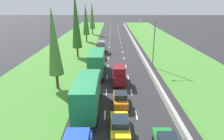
# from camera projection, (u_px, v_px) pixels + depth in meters

# --- Properties ---
(ground_plane) EXTENTS (300.00, 300.00, 0.00)m
(ground_plane) POSITION_uv_depth(u_px,v_px,m) (114.00, 45.00, 59.49)
(ground_plane) COLOR #28282B
(ground_plane) RESTS_ON ground
(grass_verge_left) EXTENTS (14.00, 140.00, 0.04)m
(grass_verge_left) POSITION_uv_depth(u_px,v_px,m) (71.00, 45.00, 59.43)
(grass_verge_left) COLOR #478433
(grass_verge_left) RESTS_ON ground
(grass_verge_right) EXTENTS (14.00, 140.00, 0.04)m
(grass_verge_right) POSITION_uv_depth(u_px,v_px,m) (163.00, 45.00, 59.55)
(grass_verge_right) COLOR #478433
(grass_verge_right) RESTS_ON ground
(median_barrier) EXTENTS (0.44, 120.00, 0.85)m
(median_barrier) POSITION_uv_depth(u_px,v_px,m) (134.00, 44.00, 59.38)
(median_barrier) COLOR #9E9B93
(median_barrier) RESTS_ON ground
(lane_markings) EXTENTS (3.64, 116.00, 0.01)m
(lane_markings) POSITION_uv_depth(u_px,v_px,m) (114.00, 45.00, 59.49)
(lane_markings) COLOR white
(lane_markings) RESTS_ON ground
(yellow_sedan_centre_lane) EXTENTS (1.82, 4.50, 1.64)m
(yellow_sedan_centre_lane) POSITION_uv_depth(u_px,v_px,m) (119.00, 125.00, 19.15)
(yellow_sedan_centre_lane) COLOR yellow
(yellow_sedan_centre_lane) RESTS_ON ground
(green_box_truck_left_lane) EXTENTS (2.46, 9.40, 4.18)m
(green_box_truck_left_lane) POSITION_uv_depth(u_px,v_px,m) (87.00, 94.00, 22.64)
(green_box_truck_left_lane) COLOR black
(green_box_truck_left_lane) RESTS_ON ground
(green_box_truck_left_lane_fourth) EXTENTS (2.46, 9.40, 4.18)m
(green_box_truck_left_lane_fourth) POSITION_uv_depth(u_px,v_px,m) (96.00, 62.00, 34.67)
(green_box_truck_left_lane_fourth) COLOR black
(green_box_truck_left_lane_fourth) RESTS_ON ground
(grey_hatchback_left_lane) EXTENTS (1.74, 3.90, 1.72)m
(grey_hatchback_left_lane) POSITION_uv_depth(u_px,v_px,m) (99.00, 55.00, 44.79)
(grey_hatchback_left_lane) COLOR slate
(grey_hatchback_left_lane) RESTS_ON ground
(orange_hatchback_centre_lane) EXTENTS (1.74, 3.90, 1.72)m
(orange_hatchback_centre_lane) POSITION_uv_depth(u_px,v_px,m) (120.00, 99.00, 24.41)
(orange_hatchback_centre_lane) COLOR orange
(orange_hatchback_centre_lane) RESTS_ON ground
(maroon_van_centre_lane) EXTENTS (1.96, 4.90, 2.82)m
(maroon_van_centre_lane) POSITION_uv_depth(u_px,v_px,m) (118.00, 75.00, 30.95)
(maroon_van_centre_lane) COLOR maroon
(maroon_van_centre_lane) RESTS_ON ground
(grey_van_left_lane) EXTENTS (1.96, 4.90, 2.82)m
(grey_van_left_lane) POSITION_uv_depth(u_px,v_px,m) (100.00, 47.00, 50.42)
(grey_van_left_lane) COLOR slate
(grey_van_left_lane) RESTS_ON ground
(poplar_tree_second) EXTENTS (2.09, 2.09, 11.47)m
(poplar_tree_second) POSITION_uv_depth(u_px,v_px,m) (53.00, 42.00, 27.29)
(poplar_tree_second) COLOR #4C3823
(poplar_tree_second) RESTS_ON ground
(poplar_tree_third) EXTENTS (2.16, 2.16, 14.31)m
(poplar_tree_third) POSITION_uv_depth(u_px,v_px,m) (75.00, 20.00, 43.73)
(poplar_tree_third) COLOR #4C3823
(poplar_tree_third) RESTS_ON ground
(poplar_tree_fourth) EXTENTS (2.09, 2.09, 11.62)m
(poplar_tree_fourth) POSITION_uv_depth(u_px,v_px,m) (85.00, 20.00, 62.25)
(poplar_tree_fourth) COLOR #4C3823
(poplar_tree_fourth) RESTS_ON ground
(poplar_tree_fifth) EXTENTS (2.10, 2.10, 12.10)m
(poplar_tree_fifth) POSITION_uv_depth(u_px,v_px,m) (91.00, 16.00, 77.00)
(poplar_tree_fifth) COLOR #4C3823
(poplar_tree_fifth) RESTS_ON ground
(street_light_mast) EXTENTS (3.20, 0.28, 9.00)m
(street_light_mast) POSITION_uv_depth(u_px,v_px,m) (151.00, 40.00, 37.50)
(street_light_mast) COLOR gray
(street_light_mast) RESTS_ON ground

